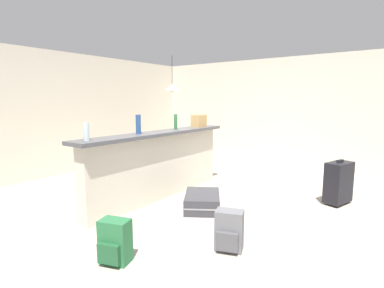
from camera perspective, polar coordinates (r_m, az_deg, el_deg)
name	(u,v)px	position (r m, az deg, el deg)	size (l,w,h in m)	color
ground_plane	(196,195)	(5.05, 0.78, -9.69)	(13.00, 13.00, 0.05)	#ADA393
wall_back	(82,113)	(7.03, -20.00, 5.50)	(6.60, 0.10, 2.50)	beige
wall_right	(258,112)	(7.62, 12.41, 5.99)	(0.10, 6.00, 2.50)	beige
partition_half_wall	(160,167)	(4.75, -6.14, -4.30)	(2.80, 0.20, 1.00)	beige
bar_countertop	(159,133)	(4.67, -6.24, 2.02)	(2.96, 0.40, 0.05)	#4C4C51
bottle_clear	(86,132)	(3.82, -19.33, 2.22)	(0.07, 0.07, 0.22)	silver
bottle_blue	(138,124)	(4.40, -10.12, 3.68)	(0.07, 0.07, 0.28)	#284C89
bottle_green	(176,122)	(5.00, -3.12, 4.21)	(0.06, 0.06, 0.25)	#2D6B38
bottle_white	(203,120)	(5.70, 2.11, 4.52)	(0.06, 0.06, 0.21)	silver
grocery_bag	(199,121)	(5.48, 1.30, 4.41)	(0.26, 0.18, 0.22)	tan
dining_table	(169,140)	(6.83, -4.32, 0.82)	(1.10, 0.80, 0.74)	#332319
dining_chair_near_partition	(186,148)	(6.50, -1.07, -0.71)	(0.47, 0.47, 0.93)	#9E754C
pendant_lamp	(172,87)	(6.82, -3.75, 10.69)	(0.34, 0.34, 0.80)	black
suitcase_flat_charcoal	(202,201)	(4.37, 1.97, -10.72)	(0.88, 0.79, 0.22)	#38383D
backpack_green	(115,242)	(3.09, -14.39, -17.54)	(0.30, 0.32, 0.42)	#286B3D
suitcase_upright_black	(338,182)	(5.00, 25.95, -6.50)	(0.49, 0.36, 0.67)	black
backpack_grey	(229,231)	(3.24, 7.04, -16.05)	(0.30, 0.32, 0.42)	slate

